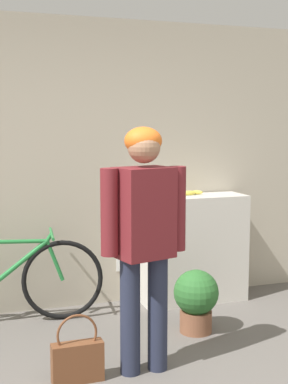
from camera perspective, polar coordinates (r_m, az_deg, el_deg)
The scene contains 7 objects.
wall_back at distance 4.82m, azimuth -8.99°, elevation 2.81°, with size 8.00×0.07×2.60m.
side_shelf at distance 5.07m, azimuth 5.25°, elevation -6.03°, with size 0.99×0.37×1.01m.
person at distance 3.52m, azimuth -0.01°, elevation -3.67°, with size 0.58×0.34×1.65m.
bicycle at distance 4.66m, azimuth -15.11°, elevation -9.15°, with size 1.72×0.46×0.76m.
banana at distance 5.02m, azimuth 4.72°, elevation -0.09°, with size 0.30×0.09×0.04m.
handbag at distance 3.65m, azimuth -7.11°, elevation -17.28°, with size 0.34×0.10×0.46m.
potted_plant at distance 4.39m, azimuth 5.58°, elevation -11.19°, with size 0.36×0.36×0.51m.
Camera 1 is at (-0.82, -2.30, 1.67)m, focal length 50.00 mm.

